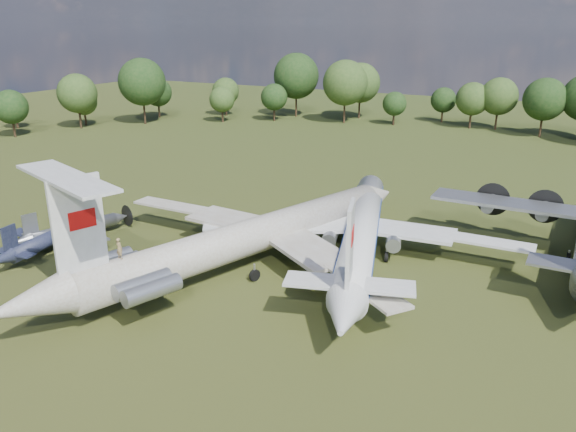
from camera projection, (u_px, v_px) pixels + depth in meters
The scene contains 6 objects.
ground at pixel (246, 248), 64.26m from camera, with size 300.00×300.00×0.00m, color #224015.
il62_airliner at pixel (250, 243), 58.77m from camera, with size 40.71×52.92×5.19m, color #B5B5B0, non-canonical shape.
tu104_jet at pixel (362, 236), 61.41m from camera, with size 35.64×47.53×4.75m, color silver, non-canonical shape.
small_prop_west at pixel (51, 241), 62.96m from camera, with size 12.29×16.77×2.46m, color black, non-canonical shape.
small_prop_northwest at pixel (75, 232), 66.13m from camera, with size 11.36×15.49×2.27m, color #A1A4A9, non-canonical shape.
person_on_il62 at pixel (119, 248), 48.16m from camera, with size 0.70×0.46×1.92m, color #977C4D.
Camera 1 is at (31.74, -50.56, 24.54)m, focal length 35.00 mm.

